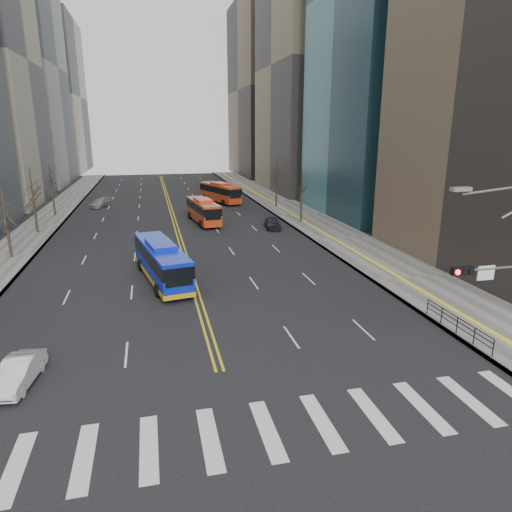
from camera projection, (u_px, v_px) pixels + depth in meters
ground at (239, 434)px, 18.35m from camera, size 220.00×220.00×0.00m
sidewalk_right at (300, 215)px, 64.34m from camera, size 7.00×130.00×0.15m
sidewalk_left at (41, 226)px, 56.92m from camera, size 5.00×130.00×0.15m
crosswalk at (239, 434)px, 18.35m from camera, size 26.70×4.00×0.01m
centerline at (170, 208)px, 69.92m from camera, size 0.55×100.00×0.01m
office_towers at (160, 53)px, 76.12m from camera, size 83.00×134.00×58.00m
signal_mast at (511, 280)px, 21.91m from camera, size 5.37×0.37×9.39m
pedestrian_railing at (457, 323)px, 26.87m from camera, size 0.06×6.06×1.02m
street_trees at (109, 197)px, 47.86m from camera, size 35.20×47.20×7.60m
blue_bus at (162, 261)px, 36.28m from camera, size 4.34×11.20×3.22m
red_bus_near at (203, 209)px, 58.75m from camera, size 3.49×10.01×3.15m
red_bus_far at (220, 191)px, 74.92m from camera, size 5.62×10.46×3.28m
car_white at (18, 373)px, 21.72m from camera, size 1.96×4.08×1.29m
car_dark_mid at (272, 223)px, 55.69m from camera, size 2.22×4.35×1.42m
car_silver at (100, 203)px, 70.84m from camera, size 3.41×4.86×1.31m
car_dark_far at (212, 194)px, 80.64m from camera, size 2.98×4.58×1.17m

